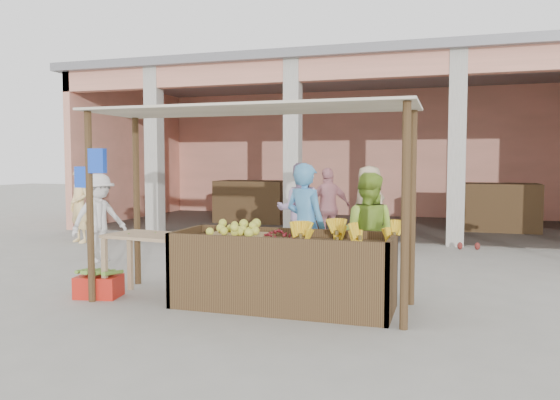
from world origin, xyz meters
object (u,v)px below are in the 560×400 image
(fruit_stall, at_px, (283,274))
(vendor_blue, at_px, (305,222))
(red_crate, at_px, (99,286))
(motorcycle, at_px, (329,242))
(side_table, at_px, (148,245))
(vendor_green, at_px, (367,231))

(fruit_stall, xyz_separation_m, vendor_blue, (0.01, 1.03, 0.52))
(red_crate, distance_m, motorcycle, 3.39)
(vendor_blue, relative_size, motorcycle, 0.95)
(side_table, height_order, vendor_green, vendor_green)
(motorcycle, bearing_deg, vendor_blue, 177.13)
(fruit_stall, distance_m, motorcycle, 2.00)
(side_table, relative_size, vendor_green, 0.64)
(fruit_stall, height_order, red_crate, fruit_stall)
(fruit_stall, relative_size, vendor_blue, 1.42)
(red_crate, xyz_separation_m, motorcycle, (2.53, 2.23, 0.37))
(red_crate, bearing_deg, vendor_green, 9.17)
(fruit_stall, height_order, motorcycle, motorcycle)
(side_table, relative_size, vendor_blue, 0.59)
(fruit_stall, height_order, vendor_blue, vendor_blue)
(fruit_stall, distance_m, red_crate, 2.43)
(red_crate, distance_m, vendor_green, 3.54)
(vendor_blue, bearing_deg, vendor_green, -162.37)
(side_table, xyz_separation_m, red_crate, (-0.61, -0.20, -0.54))
(side_table, bearing_deg, fruit_stall, 7.51)
(red_crate, relative_size, motorcycle, 0.28)
(vendor_green, bearing_deg, vendor_blue, -4.10)
(side_table, height_order, motorcycle, motorcycle)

